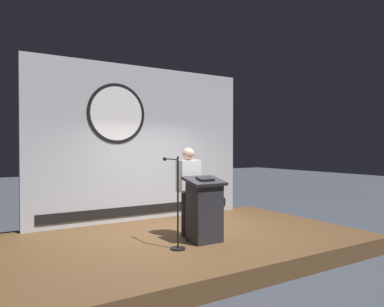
{
  "coord_description": "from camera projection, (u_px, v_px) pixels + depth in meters",
  "views": [
    {
      "loc": [
        -3.44,
        -5.67,
        1.92
      ],
      "look_at": [
        0.06,
        -0.11,
        1.8
      ],
      "focal_mm": 34.44,
      "sensor_mm": 36.0,
      "label": 1
    }
  ],
  "objects": [
    {
      "name": "podium",
      "position": [
        205.0,
        210.0,
        6.25
      ],
      "size": [
        0.64,
        0.5,
        1.12
      ],
      "color": "#26262B",
      "rests_on": "stage_platform"
    },
    {
      "name": "stage_platform",
      "position": [
        186.0,
        244.0,
        6.66
      ],
      "size": [
        6.4,
        4.0,
        0.3
      ],
      "primitive_type": "cube",
      "color": "brown",
      "rests_on": "ground"
    },
    {
      "name": "ground_plane",
      "position": [
        186.0,
        253.0,
        6.67
      ],
      "size": [
        40.0,
        40.0,
        0.0
      ],
      "primitive_type": "plane",
      "color": "#383D47"
    },
    {
      "name": "speaker_person",
      "position": [
        188.0,
        191.0,
        6.64
      ],
      "size": [
        0.4,
        0.26,
        1.6
      ],
      "color": "black",
      "rests_on": "stage_platform"
    },
    {
      "name": "microphone_stand",
      "position": [
        176.0,
        216.0,
        5.85
      ],
      "size": [
        0.24,
        0.59,
        1.47
      ],
      "color": "black",
      "rests_on": "stage_platform"
    },
    {
      "name": "banner_display",
      "position": [
        142.0,
        143.0,
        8.18
      ],
      "size": [
        5.03,
        0.12,
        3.4
      ],
      "color": "#B2B7C1",
      "rests_on": "stage_platform"
    }
  ]
}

